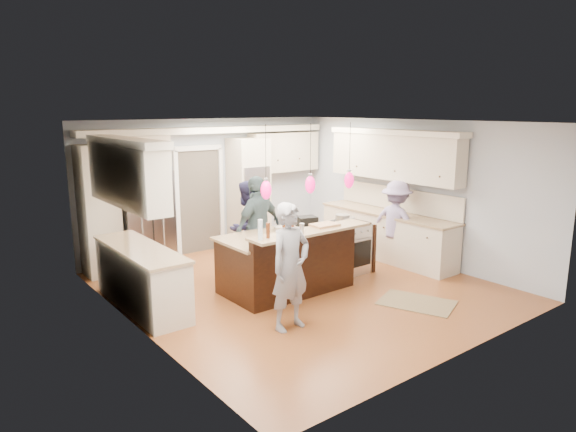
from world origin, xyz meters
The scene contains 23 objects.
ground_plane centered at (0.00, 0.00, 0.00)m, with size 6.00×6.00×0.00m, color #A0552B.
room_shell centered at (0.00, 0.00, 1.82)m, with size 5.54×6.04×2.72m.
refrigerator centered at (-1.55, 2.64, 0.90)m, with size 0.90×0.70×1.80m, color #B7B7BC.
oven_column centered at (0.75, 2.67, 1.15)m, with size 0.72×0.69×2.30m.
back_upper_cabinets centered at (-0.75, 2.76, 1.67)m, with size 5.30×0.61×2.54m.
right_counter_run centered at (2.44, 0.30, 1.06)m, with size 0.64×3.10×2.51m.
left_cabinets centered at (-2.44, 0.80, 1.06)m, with size 0.64×2.30×2.51m.
kitchen_island centered at (-0.25, 0.07, 0.49)m, with size 2.10×1.46×1.12m.
island_range centered at (1.16, 0.15, 0.46)m, with size 0.82×0.71×0.92m.
pendant_lights centered at (-0.25, -0.51, 1.80)m, with size 1.75×0.15×1.03m.
person_bar_end centered at (-1.12, -1.14, 0.86)m, with size 0.63×0.41×1.72m, color gray.
person_far_left centered at (-0.28, 1.17, 0.84)m, with size 0.81×0.63×1.68m, color #2B2A52.
person_far_right centered at (-0.26, 0.85, 0.90)m, with size 1.05×0.44×1.79m, color #42585C.
person_range_side centered at (2.25, -0.07, 0.80)m, with size 1.03×0.59×1.59m, color #9485B3.
floor_rug centered at (0.95, -1.63, 0.01)m, with size 0.74×1.08×0.01m, color olive.
water_bottle centered at (-1.20, -0.57, 1.27)m, with size 0.07×0.07×0.29m, color silver.
beer_bottle_a centered at (-1.05, -0.54, 1.23)m, with size 0.05×0.05×0.22m, color #4E220E.
beer_bottle_b centered at (-0.80, -0.59, 1.24)m, with size 0.06×0.06×0.24m, color #4E220E.
beer_bottle_c centered at (-0.60, -0.53, 1.26)m, with size 0.07×0.07×0.27m, color #4E220E.
drink_can centered at (-0.44, -0.55, 1.18)m, with size 0.07×0.07×0.13m, color #B7B7BC.
cutting_board centered at (0.09, -0.47, 1.14)m, with size 0.41×0.29×0.03m, color tan.
pot_large centered at (1.09, 0.18, 0.99)m, with size 0.25×0.25×0.14m, color #B7B7BC.
pot_small centered at (1.16, 0.08, 0.97)m, with size 0.21×0.21×0.11m, color #B7B7BC.
Camera 1 is at (-5.11, -6.25, 2.93)m, focal length 32.00 mm.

